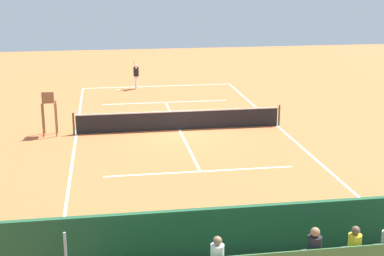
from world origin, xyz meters
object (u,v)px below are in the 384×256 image
Objects in this scene: tennis_racket at (119,90)px; tennis_ball_far at (109,101)px; courtside_bench at (315,239)px; tennis_ball_near at (140,90)px; tennis_net at (179,120)px; tennis_player at (136,74)px; umpire_chair at (49,108)px.

tennis_racket is 3.39m from tennis_ball_far.
tennis_ball_far is at bearing -75.44° from courtside_bench.
tennis_ball_far is (2.02, 2.93, 0.00)m from tennis_ball_near.
tennis_net is at bearing 104.71° from tennis_racket.
tennis_net is 5.35× the size of tennis_player.
tennis_racket is (1.20, 0.23, -1.00)m from tennis_player.
courtside_bench is 27.27× the size of tennis_ball_near.
umpire_chair is 32.42× the size of tennis_ball_near.
courtside_bench is 27.27× the size of tennis_ball_far.
tennis_ball_near is at bearing 105.59° from tennis_player.
tennis_player is 29.18× the size of tennis_ball_near.
tennis_player is 1.58m from tennis_racket.
tennis_net is 9.83m from tennis_ball_near.
courtside_bench is 23.23m from tennis_ball_near.
tennis_racket is at bearing -101.09° from tennis_ball_far.
tennis_player is (1.46, -10.36, 0.51)m from tennis_net.
tennis_net is at bearing 115.95° from tennis_ball_far.
tennis_ball_near is (-0.17, 0.62, -0.98)m from tennis_player.
tennis_ball_far is (0.65, 3.33, 0.02)m from tennis_racket.
tennis_ball_far is (1.85, 3.56, -0.98)m from tennis_player.
courtside_bench is 3.08× the size of tennis_racket.
tennis_ball_near is (-1.37, 0.39, 0.02)m from tennis_racket.
courtside_bench reaches higher than tennis_ball_near.
tennis_net is 13.41m from courtside_bench.
tennis_player reaches higher than tennis_net.
tennis_net is 4.81× the size of umpire_chair.
umpire_chair reaches higher than tennis_ball_far.
umpire_chair reaches higher than tennis_racket.
tennis_ball_near is at bearing -82.46° from tennis_net.
tennis_ball_near is (-4.91, -9.71, -1.28)m from umpire_chair.
tennis_racket is (-3.54, -10.10, -1.30)m from umpire_chair.
courtside_bench is 0.93× the size of tennis_player.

